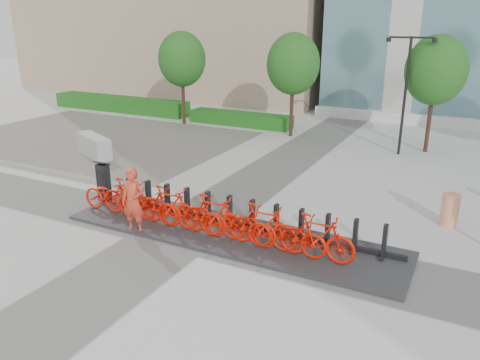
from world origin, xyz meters
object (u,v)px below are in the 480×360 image
at_px(worker_red, 133,201).
at_px(kiosk, 104,181).
at_px(jersey_barrier, 94,146).
at_px(bike_0, 110,196).
at_px(construction_barrel, 450,210).

bearing_deg(worker_red, kiosk, 144.68).
bearing_deg(worker_red, jersey_barrier, 135.90).
relative_size(bike_0, worker_red, 1.06).
distance_m(kiosk, jersey_barrier, 5.82).
relative_size(worker_red, construction_barrel, 1.96).
height_order(bike_0, kiosk, kiosk).
xyz_separation_m(kiosk, worker_red, (2.33, -1.36, 0.21)).
height_order(bike_0, construction_barrel, bike_0).
relative_size(kiosk, jersey_barrier, 0.57).
distance_m(bike_0, kiosk, 1.10).
bearing_deg(construction_barrel, kiosk, -162.53).
bearing_deg(kiosk, worker_red, -31.03).
relative_size(bike_0, jersey_barrier, 0.84).
xyz_separation_m(kiosk, jersey_barrier, (-4.25, 3.97, -0.26)).
xyz_separation_m(construction_barrel, jersey_barrier, (-14.30, 0.81, -0.02)).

